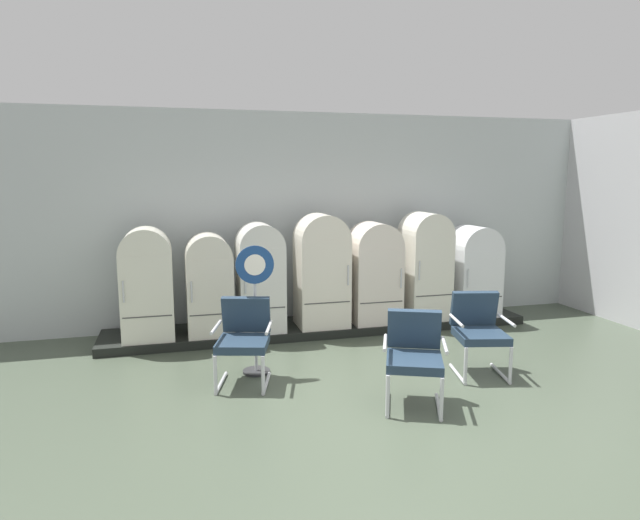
# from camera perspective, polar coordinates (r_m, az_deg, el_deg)

# --- Properties ---
(ground) EXTENTS (12.00, 10.00, 0.05)m
(ground) POSITION_cam_1_polar(r_m,az_deg,el_deg) (5.55, 8.67, -16.06)
(ground) COLOR #454F3F
(back_wall) EXTENTS (11.76, 0.12, 3.23)m
(back_wall) POSITION_cam_1_polar(r_m,az_deg,el_deg) (8.53, -0.97, 4.39)
(back_wall) COLOR #B8C0C1
(back_wall) RESTS_ON ground
(side_wall_right) EXTENTS (0.16, 2.20, 3.23)m
(side_wall_right) POSITION_cam_1_polar(r_m,az_deg,el_deg) (9.78, 28.56, 3.73)
(side_wall_right) COLOR #BCBBBF
(side_wall_right) RESTS_ON ground
(display_plinth) EXTENTS (6.26, 0.95, 0.12)m
(display_plinth) POSITION_cam_1_polar(r_m,az_deg,el_deg) (8.20, 0.14, -6.96)
(display_plinth) COLOR black
(display_plinth) RESTS_ON ground
(refrigerator_0) EXTENTS (0.67, 0.66, 1.50)m
(refrigerator_0) POSITION_cam_1_polar(r_m,az_deg,el_deg) (7.63, -17.62, -2.03)
(refrigerator_0) COLOR silver
(refrigerator_0) RESTS_ON display_plinth
(refrigerator_1) EXTENTS (0.62, 0.66, 1.39)m
(refrigerator_1) POSITION_cam_1_polar(r_m,az_deg,el_deg) (7.65, -11.49, -2.20)
(refrigerator_1) COLOR silver
(refrigerator_1) RESTS_ON display_plinth
(refrigerator_2) EXTENTS (0.63, 0.69, 1.52)m
(refrigerator_2) POSITION_cam_1_polar(r_m,az_deg,el_deg) (7.72, -6.27, -1.43)
(refrigerator_2) COLOR silver
(refrigerator_2) RESTS_ON display_plinth
(refrigerator_3) EXTENTS (0.72, 0.65, 1.63)m
(refrigerator_3) POSITION_cam_1_polar(r_m,az_deg,el_deg) (7.87, 0.17, -0.76)
(refrigerator_3) COLOR silver
(refrigerator_3) RESTS_ON display_plinth
(refrigerator_4) EXTENTS (0.71, 0.66, 1.49)m
(refrigerator_4) POSITION_cam_1_polar(r_m,az_deg,el_deg) (8.14, 5.67, -1.03)
(refrigerator_4) COLOR silver
(refrigerator_4) RESTS_ON display_plinth
(refrigerator_5) EXTENTS (0.64, 0.71, 1.62)m
(refrigerator_5) POSITION_cam_1_polar(r_m,az_deg,el_deg) (8.48, 10.89, -0.23)
(refrigerator_5) COLOR silver
(refrigerator_5) RESTS_ON display_plinth
(refrigerator_6) EXTENTS (0.69, 0.66, 1.39)m
(refrigerator_6) POSITION_cam_1_polar(r_m,az_deg,el_deg) (8.86, 15.72, -0.86)
(refrigerator_6) COLOR white
(refrigerator_6) RESTS_ON display_plinth
(armchair_left) EXTENTS (0.73, 0.79, 0.94)m
(armchair_left) POSITION_cam_1_polar(r_m,az_deg,el_deg) (6.17, -7.95, -7.80)
(armchair_left) COLOR silver
(armchair_left) RESTS_ON ground
(armchair_right) EXTENTS (0.71, 0.77, 0.94)m
(armchair_right) POSITION_cam_1_polar(r_m,az_deg,el_deg) (6.65, 16.22, -6.85)
(armchair_right) COLOR silver
(armchair_right) RESTS_ON ground
(armchair_center) EXTENTS (0.77, 0.82, 0.94)m
(armchair_center) POSITION_cam_1_polar(r_m,az_deg,el_deg) (5.63, 9.80, -9.50)
(armchair_center) COLOR silver
(armchair_center) RESTS_ON ground
(sign_stand) EXTENTS (0.44, 0.32, 1.51)m
(sign_stand) POSITION_cam_1_polar(r_m,az_deg,el_deg) (6.37, -6.75, -5.47)
(sign_stand) COLOR #2D2D30
(sign_stand) RESTS_ON ground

